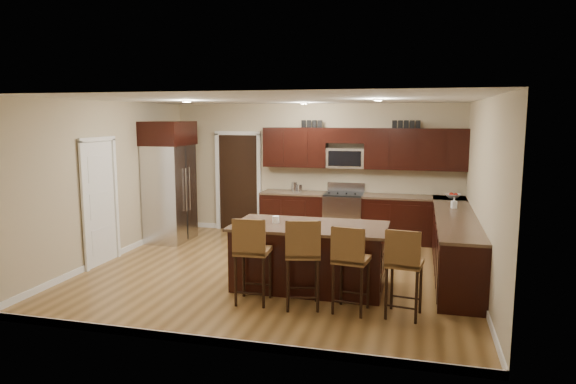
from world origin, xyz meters
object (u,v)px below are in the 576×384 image
(range, at_px, (344,216))
(stool_left, at_px, (252,250))
(refrigerator, at_px, (169,180))
(island, at_px, (309,258))
(stool_right, at_px, (350,259))
(stool_extra, at_px, (404,263))
(stool_mid, at_px, (303,253))

(range, xyz_separation_m, stool_left, (-0.63, -3.90, 0.25))
(range, relative_size, refrigerator, 0.47)
(range, xyz_separation_m, island, (-0.05, -3.05, -0.04))
(stool_right, relative_size, refrigerator, 0.48)
(stool_right, bearing_deg, range, 107.04)
(island, distance_m, refrigerator, 3.93)
(stool_right, distance_m, stool_extra, 0.65)
(range, height_order, stool_mid, stool_mid)
(stool_left, bearing_deg, stool_extra, -3.25)
(stool_extra, bearing_deg, refrigerator, 155.21)
(stool_mid, relative_size, stool_right, 1.05)
(refrigerator, bearing_deg, stool_right, -36.47)
(stool_mid, xyz_separation_m, stool_right, (0.60, 0.00, -0.03))
(refrigerator, bearing_deg, stool_left, -47.61)
(stool_mid, bearing_deg, stool_right, -14.00)
(stool_right, distance_m, refrigerator, 4.93)
(island, height_order, stool_left, stool_left)
(range, bearing_deg, refrigerator, -163.42)
(stool_left, xyz_separation_m, refrigerator, (-2.67, 2.92, 0.48))
(island, distance_m, stool_mid, 0.91)
(island, relative_size, stool_extra, 1.95)
(stool_left, relative_size, refrigerator, 0.49)
(stool_left, bearing_deg, refrigerator, 129.06)
(range, relative_size, stool_extra, 0.99)
(stool_right, height_order, refrigerator, refrigerator)
(stool_right, bearing_deg, island, 136.97)
(stool_extra, bearing_deg, stool_left, -172.31)
(stool_mid, height_order, stool_right, stool_mid)
(range, height_order, refrigerator, refrigerator)
(stool_left, height_order, stool_right, stool_left)
(stool_mid, bearing_deg, refrigerator, 124.75)
(range, distance_m, stool_mid, 3.91)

